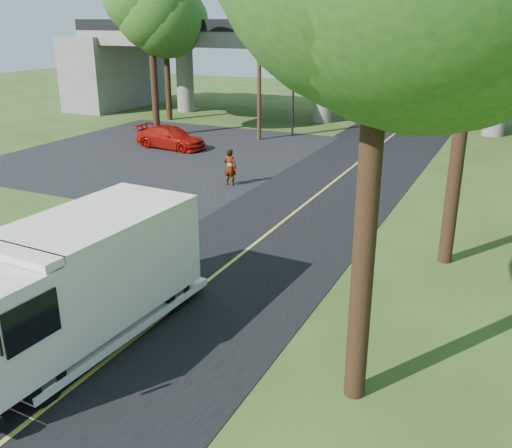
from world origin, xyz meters
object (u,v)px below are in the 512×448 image
Objects in this scene: utility_pole at (259,66)px; tree_left_lot at (151,9)px; pedestrian at (230,167)px; traffic_signal at (293,87)px; red_sedan at (171,137)px; step_van at (77,279)px; tree_left_far at (166,17)px.

utility_pole is 7.43m from tree_left_lot.
pedestrian is at bearing -39.89° from tree_left_lot.
tree_left_lot is at bearing -41.79° from pedestrian.
tree_left_lot is at bearing -151.89° from traffic_signal.
utility_pole is 5.18× the size of pedestrian.
red_sedan is at bearing -40.63° from pedestrian.
step_van reaches higher than pedestrian.
traffic_signal is 26.25m from step_van.
traffic_signal is 0.50× the size of tree_left_lot.
utility_pole is at bearing 18.97° from tree_left_lot.
traffic_signal is 0.71× the size of step_van.
traffic_signal reaches higher than pedestrian.
step_van is (15.65, -27.58, -5.81)m from tree_left_far.
pedestrian is at bearing -81.77° from traffic_signal.
tree_left_lot is 25.79m from step_van.
utility_pole is 0.86× the size of tree_left_lot.
tree_left_lot reaches higher than traffic_signal.
tree_left_lot reaches higher than step_van.
utility_pole is 1.23× the size of step_van.
tree_left_lot is 2.32× the size of red_sedan.
utility_pole is at bearing -74.10° from pedestrian.
traffic_signal is at bearing 103.49° from step_van.
red_sedan is (-5.24, -6.54, -2.54)m from traffic_signal.
utility_pole reaches higher than pedestrian.
red_sedan is (-3.74, -4.54, -3.94)m from utility_pole.
pedestrian is at bearing -48.09° from tree_left_far.
step_van is (4.86, -25.75, -1.56)m from traffic_signal.
red_sedan is (2.56, -2.38, -7.25)m from tree_left_lot.
utility_pole is at bearing -22.43° from tree_left_far.
tree_left_lot is 8.04m from red_sedan.
tree_left_far is 32.24m from step_van.
tree_left_far is at bearing 122.37° from step_van.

